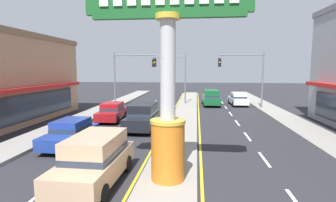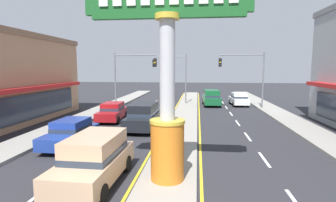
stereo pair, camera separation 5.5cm
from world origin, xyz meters
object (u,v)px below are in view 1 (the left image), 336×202
at_px(traffic_light_median_far, 173,70).
at_px(sedan_far_left_oncoming, 71,133).
at_px(sedan_kerb_right, 238,99).
at_px(suv_far_right_lane, 211,97).
at_px(district_sign, 168,87).
at_px(sedan_mid_left_lane, 112,112).
at_px(traffic_light_left_side, 130,70).
at_px(suv_near_left_lane, 143,116).
at_px(suv_near_right_lane, 95,159).
at_px(traffic_light_right_side, 246,70).

distance_m(traffic_light_median_far, sedan_far_left_oncoming, 19.31).
xyz_separation_m(sedan_far_left_oncoming, sedan_kerb_right, (12.20, 18.32, 0.00)).
distance_m(traffic_light_median_far, suv_far_right_lane, 5.68).
relative_size(district_sign, sedan_kerb_right, 1.76).
bearing_deg(sedan_mid_left_lane, traffic_light_left_side, 92.18).
relative_size(traffic_light_left_side, sedan_far_left_oncoming, 1.43).
bearing_deg(traffic_light_median_far, suv_near_left_lane, -94.03).
distance_m(suv_near_right_lane, suv_near_left_lane, 9.24).
relative_size(traffic_light_right_side, suv_near_right_lane, 1.34).
distance_m(traffic_light_right_side, sedan_far_left_oncoming, 20.02).
bearing_deg(traffic_light_right_side, sedan_far_left_oncoming, -129.27).
height_order(traffic_light_left_side, sedan_kerb_right, traffic_light_left_side).
height_order(district_sign, sedan_far_left_oncoming, district_sign).
bearing_deg(suv_near_left_lane, suv_near_right_lane, -90.00).
bearing_deg(suv_near_right_lane, district_sign, 7.02).
height_order(traffic_light_right_side, suv_far_right_lane, traffic_light_right_side).
relative_size(traffic_light_right_side, sedan_kerb_right, 1.42).
bearing_deg(traffic_light_right_side, suv_near_left_lane, -130.65).
distance_m(traffic_light_median_far, suv_near_right_lane, 23.43).
relative_size(district_sign, traffic_light_left_side, 1.24).
bearing_deg(district_sign, traffic_light_right_side, 71.95).
relative_size(suv_near_right_lane, sedan_far_left_oncoming, 1.07).
bearing_deg(suv_near_right_lane, traffic_light_median_far, 87.57).
relative_size(district_sign, traffic_light_right_side, 1.24).
bearing_deg(traffic_light_median_far, sedan_kerb_right, -1.47).
xyz_separation_m(traffic_light_left_side, sedan_far_left_oncoming, (0.29, -14.92, -3.46)).
xyz_separation_m(suv_near_left_lane, sedan_mid_left_lane, (-3.30, 2.94, -0.20)).
bearing_deg(sedan_mid_left_lane, suv_near_right_lane, -74.82).
relative_size(traffic_light_right_side, sedan_far_left_oncoming, 1.43).
bearing_deg(traffic_light_median_far, sedan_mid_left_lane, -111.29).
relative_size(traffic_light_left_side, traffic_light_right_side, 1.00).
height_order(district_sign, suv_near_left_lane, district_sign).
xyz_separation_m(traffic_light_left_side, suv_near_right_lane, (3.59, -19.59, -3.26)).
bearing_deg(sedan_far_left_oncoming, suv_near_left_lane, 54.19).
relative_size(suv_near_right_lane, suv_far_right_lane, 0.99).
height_order(district_sign, traffic_light_right_side, district_sign).
relative_size(suv_near_right_lane, sedan_kerb_right, 1.06).
height_order(district_sign, suv_near_right_lane, district_sign).
bearing_deg(traffic_light_left_side, sedan_mid_left_lane, -87.82).
bearing_deg(sedan_kerb_right, suv_near_left_lane, -122.93).
bearing_deg(suv_far_right_lane, suv_near_right_lane, -104.04).
height_order(suv_near_right_lane, suv_far_right_lane, same).
distance_m(suv_near_left_lane, sedan_kerb_right, 16.37).
height_order(traffic_light_left_side, suv_near_right_lane, traffic_light_left_side).
height_order(traffic_light_median_far, suv_near_right_lane, traffic_light_median_far).
distance_m(traffic_light_left_side, suv_near_left_lane, 11.43).
relative_size(traffic_light_left_side, traffic_light_median_far, 1.00).
distance_m(suv_far_right_lane, sedan_far_left_oncoming, 19.84).
xyz_separation_m(traffic_light_left_side, suv_far_right_lane, (9.19, 2.81, -3.26)).
bearing_deg(traffic_light_right_side, traffic_light_left_side, -178.45).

